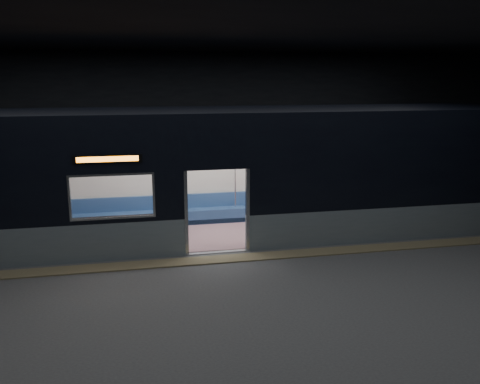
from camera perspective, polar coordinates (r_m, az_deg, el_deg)
name	(u,v)px	position (r m, az deg, el deg)	size (l,w,h in m)	color
station_floor	(225,269)	(11.42, -1.66, -8.59)	(24.00, 14.00, 0.01)	#47494C
station_envelope	(224,102)	(10.65, -1.79, 10.12)	(24.00, 14.00, 5.00)	black
tactile_strip	(221,259)	(11.92, -2.13, -7.55)	(22.80, 0.50, 0.03)	#8C7F59
metro_car	(208,167)	(13.35, -3.65, 2.79)	(18.00, 3.04, 3.35)	gray
passenger	(265,196)	(14.89, 2.87, -0.42)	(0.37, 0.63, 1.27)	black
handbag	(267,201)	(14.73, 3.00, -1.01)	(0.23, 0.19, 0.11)	black
transit_map	(353,166)	(15.98, 12.61, 2.82)	(1.00, 0.03, 0.65)	white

